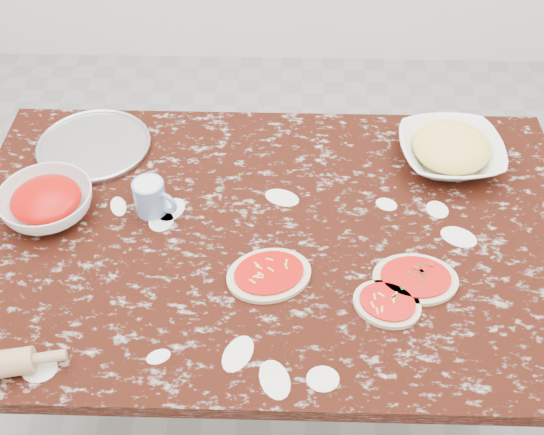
{
  "coord_description": "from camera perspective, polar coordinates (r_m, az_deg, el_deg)",
  "views": [
    {
      "loc": [
        0.03,
        -1.15,
        1.99
      ],
      "look_at": [
        0.0,
        0.0,
        0.8
      ],
      "focal_mm": 43.63,
      "sensor_mm": 36.0,
      "label": 1
    }
  ],
  "objects": [
    {
      "name": "pizza_tray",
      "position": [
        1.99,
        -15.1,
        5.96
      ],
      "size": [
        0.4,
        0.4,
        0.01
      ],
      "primitive_type": "cylinder",
      "rotation": [
        0.0,
        0.0,
        -0.32
      ],
      "color": "#B2B2B7",
      "rests_on": "worktable"
    },
    {
      "name": "flour_mug",
      "position": [
        1.73,
        -10.4,
        1.75
      ],
      "size": [
        0.12,
        0.08,
        0.1
      ],
      "color": "#7288BD",
      "rests_on": "worktable"
    },
    {
      "name": "worktable",
      "position": [
        1.75,
        -0.0,
        -3.03
      ],
      "size": [
        1.6,
        1.0,
        0.75
      ],
      "color": "black",
      "rests_on": "ground"
    },
    {
      "name": "sauce_bowl",
      "position": [
        1.8,
        -18.83,
        1.16
      ],
      "size": [
        0.29,
        0.29,
        0.08
      ],
      "primitive_type": "imported",
      "rotation": [
        0.0,
        0.0,
        -0.25
      ],
      "color": "white",
      "rests_on": "worktable"
    },
    {
      "name": "ground",
      "position": [
        2.3,
        -0.0,
        -14.04
      ],
      "size": [
        4.0,
        4.0,
        0.0
      ],
      "primitive_type": "plane",
      "color": "gray"
    },
    {
      "name": "pizza_left",
      "position": [
        1.59,
        -0.26,
        -4.96
      ],
      "size": [
        0.25,
        0.22,
        0.02
      ],
      "color": "beige",
      "rests_on": "worktable"
    },
    {
      "name": "pizza_right",
      "position": [
        1.61,
        12.27,
        -5.19
      ],
      "size": [
        0.21,
        0.16,
        0.02
      ],
      "color": "beige",
      "rests_on": "worktable"
    },
    {
      "name": "cheese_bowl",
      "position": [
        1.93,
        15.11,
        5.42
      ],
      "size": [
        0.31,
        0.31,
        0.07
      ],
      "primitive_type": "imported",
      "rotation": [
        0.0,
        0.0,
        0.07
      ],
      "color": "white",
      "rests_on": "worktable"
    },
    {
      "name": "pizza_mid",
      "position": [
        1.56,
        9.89,
        -7.35
      ],
      "size": [
        0.19,
        0.18,
        0.02
      ],
      "color": "beige",
      "rests_on": "worktable"
    }
  ]
}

